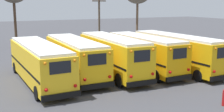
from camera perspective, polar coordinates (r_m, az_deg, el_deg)
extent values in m
plane|color=#424247|center=(24.38, -0.12, -3.74)|extent=(160.00, 160.00, 0.00)
cube|color=yellow|center=(22.30, -14.61, -1.27)|extent=(2.70, 10.75, 2.52)
cube|color=white|center=(22.06, -14.78, 2.18)|extent=(2.49, 10.32, 0.20)
cube|color=black|center=(17.55, -10.22, -7.99)|extent=(2.49, 0.26, 0.36)
cube|color=black|center=(17.09, -10.45, -2.32)|extent=(1.34, 0.06, 0.76)
sphere|color=red|center=(17.14, -13.20, -6.75)|extent=(0.22, 0.22, 0.22)
sphere|color=orange|center=(16.74, -13.43, -1.50)|extent=(0.18, 0.18, 0.18)
sphere|color=red|center=(17.67, -7.43, -6.03)|extent=(0.22, 0.22, 0.22)
sphere|color=orange|center=(17.27, -7.56, -0.92)|extent=(0.18, 0.18, 0.18)
cube|color=black|center=(22.09, -17.70, -2.05)|extent=(0.28, 10.48, 0.14)
cube|color=black|center=(22.64, -11.56, -1.45)|extent=(0.28, 10.48, 0.14)
cylinder|color=black|center=(26.21, -19.03, -2.26)|extent=(0.30, 0.95, 0.94)
cylinder|color=black|center=(26.64, -14.19, -1.79)|extent=(0.30, 0.95, 0.94)
cylinder|color=black|center=(18.51, -14.90, -7.31)|extent=(0.30, 0.95, 0.94)
cylinder|color=black|center=(19.11, -8.20, -6.48)|extent=(0.30, 0.95, 0.94)
cube|color=yellow|center=(23.52, -7.59, -0.27)|extent=(2.66, 9.87, 2.59)
cube|color=white|center=(23.30, -7.67, 3.10)|extent=(2.45, 9.47, 0.20)
cube|color=black|center=(19.27, -2.93, -6.06)|extent=(2.49, 0.26, 0.36)
cube|color=black|center=(18.85, -3.01, -0.71)|extent=(1.34, 0.06, 0.78)
sphere|color=red|center=(18.79, -5.52, -4.84)|extent=(0.22, 0.22, 0.22)
sphere|color=orange|center=(18.42, -5.61, 0.14)|extent=(0.18, 0.18, 0.18)
sphere|color=red|center=(19.47, -0.44, -4.24)|extent=(0.22, 0.22, 0.22)
sphere|color=orange|center=(19.11, -0.45, 0.57)|extent=(0.18, 0.18, 0.18)
cube|color=black|center=(23.22, -10.47, -0.98)|extent=(0.24, 9.62, 0.14)
cube|color=black|center=(23.96, -4.78, -0.48)|extent=(0.24, 9.62, 0.14)
cylinder|color=black|center=(26.87, -12.23, -1.54)|extent=(0.30, 1.00, 1.00)
cylinder|color=black|center=(27.46, -7.60, -1.13)|extent=(0.30, 1.00, 1.00)
cylinder|color=black|center=(20.11, -7.42, -5.51)|extent=(0.30, 1.00, 1.00)
cylinder|color=black|center=(20.89, -1.45, -4.80)|extent=(0.30, 1.00, 1.00)
cube|color=yellow|center=(23.87, 0.05, 0.21)|extent=(2.62, 9.84, 2.72)
cube|color=white|center=(23.64, 0.05, 3.69)|extent=(2.43, 9.44, 0.20)
cube|color=black|center=(19.90, 6.10, -5.49)|extent=(2.39, 0.27, 0.36)
cube|color=black|center=(19.48, 6.17, 0.00)|extent=(1.28, 0.07, 0.82)
sphere|color=red|center=(19.32, 3.92, -4.20)|extent=(0.22, 0.22, 0.22)
sphere|color=orange|center=(18.94, 3.98, 0.94)|extent=(0.18, 0.18, 0.18)
sphere|color=red|center=(20.20, 8.28, -3.62)|extent=(0.22, 0.22, 0.22)
sphere|color=orange|center=(19.84, 8.41, 1.29)|extent=(0.18, 0.18, 0.18)
cube|color=black|center=(23.44, -2.56, -0.51)|extent=(0.31, 9.57, 0.14)
cube|color=black|center=(24.42, 2.56, -0.05)|extent=(0.31, 9.57, 0.14)
cylinder|color=black|center=(26.95, -5.28, -1.23)|extent=(0.31, 1.08, 1.07)
cylinder|color=black|center=(27.74, -1.06, -0.84)|extent=(0.31, 1.08, 1.07)
cylinder|color=black|center=(20.53, 1.55, -4.98)|extent=(0.31, 1.08, 1.07)
cylinder|color=black|center=(21.56, 6.74, -4.29)|extent=(0.31, 1.08, 1.07)
cube|color=#E5A00C|center=(25.18, 6.51, 0.56)|extent=(2.55, 9.43, 2.65)
cube|color=white|center=(24.97, 6.58, 3.77)|extent=(2.35, 9.05, 0.20)
cube|color=black|center=(21.77, 13.48, -4.36)|extent=(2.43, 0.24, 0.36)
cube|color=black|center=(21.39, 13.66, 0.50)|extent=(1.31, 0.05, 0.79)
sphere|color=red|center=(21.07, 11.74, -3.25)|extent=(0.22, 0.22, 0.22)
sphere|color=orange|center=(20.73, 11.91, 1.31)|extent=(0.18, 0.18, 0.18)
sphere|color=red|center=(22.22, 15.30, -2.68)|extent=(0.22, 0.22, 0.22)
sphere|color=orange|center=(21.90, 15.51, 1.64)|extent=(0.18, 0.18, 0.18)
cube|color=black|center=(24.56, 4.19, -0.13)|extent=(0.19, 9.19, 0.14)
cube|color=black|center=(25.90, 8.70, 0.34)|extent=(0.19, 9.19, 0.14)
cylinder|color=black|center=(27.67, 0.61, -0.92)|extent=(0.30, 1.02, 1.02)
cylinder|color=black|center=(28.78, 4.50, -0.50)|extent=(0.30, 1.02, 1.02)
cylinder|color=black|center=(22.10, 9.02, -4.04)|extent=(0.30, 1.02, 1.02)
cylinder|color=black|center=(23.46, 13.37, -3.34)|extent=(0.30, 1.02, 1.02)
cube|color=#EAAA0F|center=(26.49, 12.77, 0.85)|extent=(2.58, 10.73, 2.69)
cube|color=white|center=(26.29, 12.90, 3.96)|extent=(2.38, 10.30, 0.20)
cube|color=black|center=(23.03, 21.42, -4.07)|extent=(2.38, 0.26, 0.36)
cube|color=black|center=(22.66, 21.70, 0.62)|extent=(1.28, 0.06, 0.81)
sphere|color=red|center=(22.25, 20.07, -2.99)|extent=(0.22, 0.22, 0.22)
sphere|color=orange|center=(21.92, 20.35, 1.42)|extent=(0.18, 0.18, 0.18)
cube|color=black|center=(25.78, 10.77, 0.21)|extent=(0.27, 10.46, 0.14)
cube|color=black|center=(27.30, 14.62, 0.62)|extent=(0.27, 10.46, 0.14)
cylinder|color=black|center=(29.21, 5.89, -0.44)|extent=(0.30, 0.94, 0.93)
cylinder|color=black|center=(30.45, 9.27, -0.07)|extent=(0.30, 0.94, 0.93)
cylinder|color=black|center=(23.13, 17.14, -3.84)|extent=(0.30, 0.94, 0.93)
cylinder|color=black|center=(24.68, 20.70, -3.15)|extent=(0.30, 0.94, 0.93)
cylinder|color=brown|center=(35.42, -2.61, 6.68)|extent=(0.24, 0.24, 7.22)
cube|color=brown|center=(35.34, -2.65, 11.12)|extent=(1.80, 0.14, 0.14)
cylinder|color=brown|center=(40.78, 5.12, 6.55)|extent=(0.33, 0.33, 6.33)
cylinder|color=#473323|center=(42.38, -19.05, 6.24)|extent=(0.37, 0.37, 6.44)
cylinder|color=#B21414|center=(18.29, 21.83, -8.10)|extent=(0.24, 0.24, 0.85)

